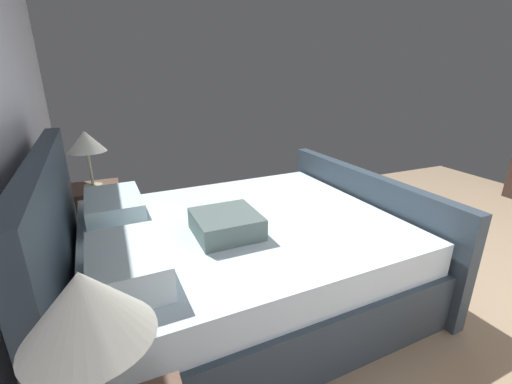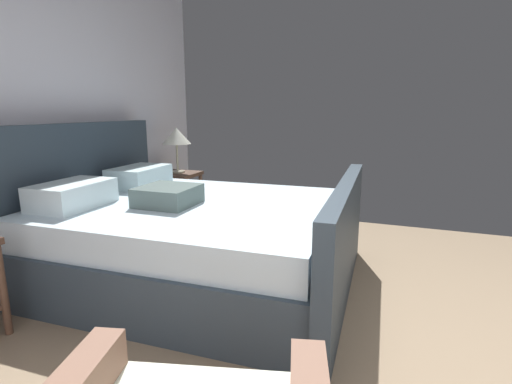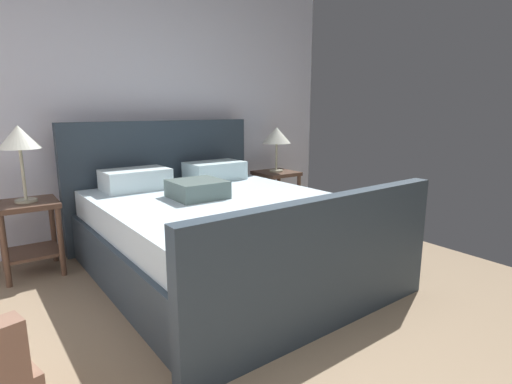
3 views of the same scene
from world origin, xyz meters
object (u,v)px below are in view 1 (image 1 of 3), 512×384
(nightstand_right, at_px, (97,207))
(table_lamp_left, at_px, (86,312))
(table_lamp_right, at_px, (86,143))
(bed, at_px, (235,257))

(nightstand_right, height_order, table_lamp_left, table_lamp_left)
(table_lamp_right, height_order, table_lamp_left, table_lamp_left)
(bed, bearing_deg, table_lamp_right, 35.37)
(table_lamp_right, distance_m, table_lamp_left, 2.58)
(bed, relative_size, table_lamp_left, 4.01)
(bed, height_order, table_lamp_right, bed)
(nightstand_right, distance_m, table_lamp_left, 2.67)
(bed, height_order, table_lamp_left, bed)
(nightstand_right, bearing_deg, bed, -144.63)
(bed, distance_m, nightstand_right, 1.58)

